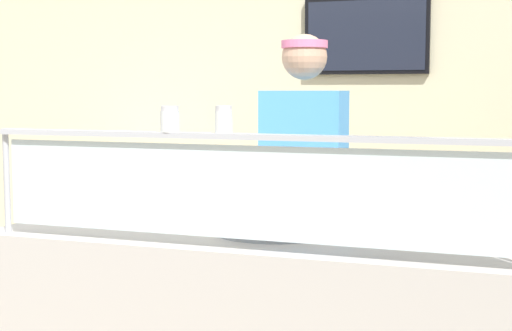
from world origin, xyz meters
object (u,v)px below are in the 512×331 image
Objects in this scene: pizza_server at (270,223)px; pepper_flake_shaker at (224,121)px; pizza_box_stack at (127,172)px; pizza_tray at (274,228)px; parmesan_shaker at (170,121)px; worker_figure at (304,196)px.

pizza_server is 2.96× the size of pepper_flake_shaker.
pizza_server is 2.53m from pizza_box_stack.
pizza_tray is 2.52m from pizza_box_stack.
pizza_server is 0.53m from pepper_flake_shaker.
pizza_box_stack is at bearing 132.44° from pizza_tray.
parmesan_shaker is 0.20× the size of pizza_box_stack.
pizza_box_stack is at bearing 126.44° from pepper_flake_shaker.
worker_figure reaches higher than parmesan_shaker.
pizza_tray is 0.27× the size of worker_figure.
pizza_server is 0.16× the size of worker_figure.
pizza_tray is 1.02× the size of pizza_box_stack.
pepper_flake_shaker is (0.21, 0.00, 0.00)m from parmesan_shaker.
worker_figure is at bearing -37.08° from pizza_box_stack.
worker_figure is at bearing 95.40° from pizza_tray.
pizza_tray is 5.15× the size of parmesan_shaker.
worker_figure is at bearing 79.43° from pizza_server.
parmesan_shaker is at bearing -142.45° from pizza_server.
pizza_tray is 5.02× the size of pepper_flake_shaker.
pizza_server is 3.04× the size of parmesan_shaker.
pepper_flake_shaker is at bearing -100.36° from pizza_tray.
pizza_tray is 0.62m from parmesan_shaker.
pepper_flake_shaker is 2.80m from pizza_box_stack.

